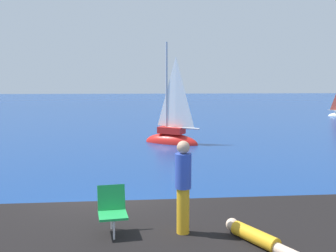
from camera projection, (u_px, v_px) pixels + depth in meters
ground_plane at (110, 228)px, 9.87m from camera, size 160.00×160.00×0.00m
boulder_seaward at (215, 246)px, 8.79m from camera, size 1.00×0.95×0.50m
boulder_inland at (151, 245)px, 8.83m from camera, size 1.42×1.64×1.11m
sailboat_near at (172, 137)px, 22.42m from camera, size 3.38×2.66×6.23m
person_sunbather at (261, 239)px, 6.31m from camera, size 1.00×1.59×0.25m
person_standing at (183, 184)px, 6.76m from camera, size 0.28×0.28×1.62m
beach_chair at (112, 207)px, 6.86m from camera, size 0.57×0.66×0.80m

